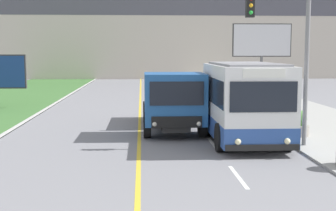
% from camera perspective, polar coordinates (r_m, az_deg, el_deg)
% --- Properties ---
extents(city_bus, '(2.62, 5.37, 3.01)m').
position_cam_1_polar(city_bus, '(17.66, 9.38, 0.31)').
color(city_bus, white).
rests_on(city_bus, ground_plane).
extents(dump_truck, '(2.52, 6.95, 2.56)m').
position_cam_1_polar(dump_truck, '(19.77, 0.62, 0.35)').
color(dump_truck, black).
rests_on(dump_truck, ground_plane).
extents(traffic_light_mast, '(2.28, 0.32, 5.80)m').
position_cam_1_polar(traffic_light_mast, '(17.06, 14.53, 7.29)').
color(traffic_light_mast, slate).
rests_on(traffic_light_mast, ground_plane).
extents(billboard_large, '(5.15, 0.24, 5.84)m').
position_cam_1_polar(billboard_large, '(41.76, 11.37, 7.61)').
color(billboard_large, '#59595B').
rests_on(billboard_large, ground_plane).
extents(planter_round_second, '(0.93, 0.93, 1.05)m').
position_cam_1_polar(planter_round_second, '(19.37, 15.50, -2.22)').
color(planter_round_second, gray).
rests_on(planter_round_second, sidewalk_right).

